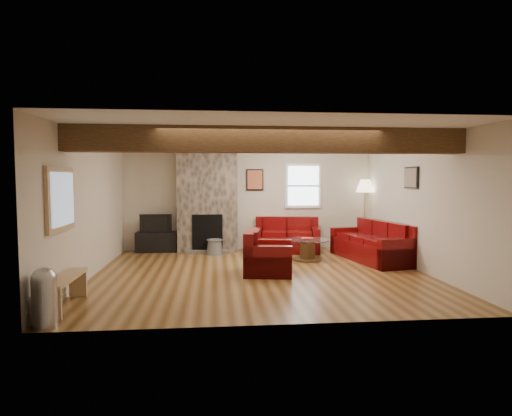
% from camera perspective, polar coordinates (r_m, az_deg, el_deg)
% --- Properties ---
extents(room, '(8.00, 8.00, 8.00)m').
position_cam_1_polar(room, '(7.73, 0.64, 0.37)').
color(room, brown).
rests_on(room, ground).
extents(floor, '(6.00, 6.00, 0.00)m').
position_cam_1_polar(floor, '(7.91, 0.63, -8.70)').
color(floor, brown).
rests_on(floor, ground).
extents(oak_beam, '(6.00, 0.36, 0.38)m').
position_cam_1_polar(oak_beam, '(6.50, 1.85, 9.04)').
color(oak_beam, black).
rests_on(oak_beam, room).
extents(chimney_breast, '(1.40, 0.67, 2.50)m').
position_cam_1_polar(chimney_breast, '(10.17, -6.50, 1.05)').
color(chimney_breast, '#39342C').
rests_on(chimney_breast, floor).
extents(back_window, '(0.90, 0.08, 1.10)m').
position_cam_1_polar(back_window, '(10.61, 6.32, 2.96)').
color(back_window, white).
rests_on(back_window, room).
extents(hatch_window, '(0.08, 1.00, 0.90)m').
position_cam_1_polar(hatch_window, '(6.53, -24.57, 1.10)').
color(hatch_window, tan).
rests_on(hatch_window, room).
extents(ceiling_dome, '(0.40, 0.40, 0.18)m').
position_cam_1_polar(ceiling_dome, '(8.77, 5.92, 8.56)').
color(ceiling_dome, beige).
rests_on(ceiling_dome, room).
extents(artwork_back, '(0.42, 0.06, 0.52)m').
position_cam_1_polar(artwork_back, '(10.42, -0.16, 3.79)').
color(artwork_back, black).
rests_on(artwork_back, room).
extents(artwork_right, '(0.06, 0.55, 0.42)m').
position_cam_1_polar(artwork_right, '(8.83, 19.94, 3.83)').
color(artwork_right, black).
rests_on(artwork_right, room).
extents(sofa_three, '(1.28, 2.25, 0.82)m').
position_cam_1_polar(sofa_three, '(9.40, 15.19, -4.28)').
color(sofa_three, '#460905').
rests_on(sofa_three, floor).
extents(loveseat, '(1.64, 1.12, 0.80)m').
position_cam_1_polar(loveseat, '(10.13, 4.13, -3.59)').
color(loveseat, '#460905').
rests_on(loveseat, floor).
extents(armchair_red, '(0.99, 1.09, 0.78)m').
position_cam_1_polar(armchair_red, '(7.84, 1.68, -5.91)').
color(armchair_red, '#460905').
rests_on(armchair_red, floor).
extents(coffee_table, '(0.91, 0.91, 0.48)m').
position_cam_1_polar(coffee_table, '(9.17, 6.87, -5.55)').
color(coffee_table, '#432C15').
rests_on(coffee_table, floor).
extents(tv_cabinet, '(0.95, 0.38, 0.47)m').
position_cam_1_polar(tv_cabinet, '(10.40, -13.13, -4.41)').
color(tv_cabinet, black).
rests_on(tv_cabinet, floor).
extents(television, '(0.74, 0.10, 0.43)m').
position_cam_1_polar(television, '(10.34, -13.17, -1.95)').
color(television, black).
rests_on(television, tv_cabinet).
extents(floor_lamp, '(0.44, 0.44, 1.71)m').
position_cam_1_polar(floor_lamp, '(10.67, 14.35, 2.37)').
color(floor_lamp, tan).
rests_on(floor_lamp, floor).
extents(pine_bench, '(0.26, 1.13, 0.42)m').
position_cam_1_polar(pine_bench, '(6.38, -24.03, -10.21)').
color(pine_bench, tan).
rests_on(pine_bench, floor).
extents(pedal_bin, '(0.36, 0.36, 0.71)m').
position_cam_1_polar(pedal_bin, '(5.66, -26.38, -10.58)').
color(pedal_bin, '#AAAAAF').
rests_on(pedal_bin, floor).
extents(coal_bucket, '(0.38, 0.38, 0.36)m').
position_cam_1_polar(coal_bucket, '(9.82, -5.54, -5.16)').
color(coal_bucket, slate).
rests_on(coal_bucket, floor).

